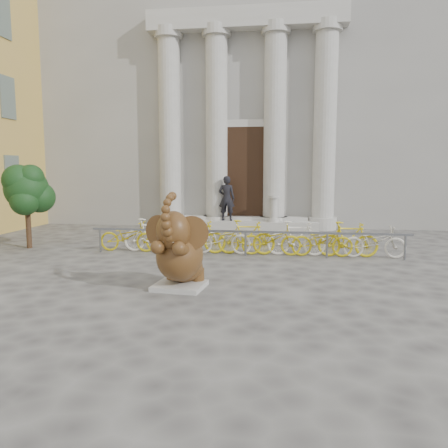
# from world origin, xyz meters

# --- Properties ---
(ground) EXTENTS (80.00, 80.00, 0.00)m
(ground) POSITION_xyz_m (0.00, 0.00, 0.00)
(ground) COLOR #474442
(ground) RESTS_ON ground
(classical_building) EXTENTS (22.00, 10.70, 12.00)m
(classical_building) POSITION_xyz_m (0.00, 14.93, 5.98)
(classical_building) COLOR gray
(classical_building) RESTS_ON ground
(entrance_steps) EXTENTS (6.00, 1.20, 0.36)m
(entrance_steps) POSITION_xyz_m (0.00, 9.40, 0.18)
(entrance_steps) COLOR #A8A59E
(entrance_steps) RESTS_ON ground
(elephant_statue) EXTENTS (1.34, 1.53, 2.00)m
(elephant_statue) POSITION_xyz_m (-0.50, 0.13, 0.73)
(elephant_statue) COLOR #A8A59E
(elephant_statue) RESTS_ON ground
(bike_rack) EXTENTS (9.06, 0.53, 1.00)m
(bike_rack) POSITION_xyz_m (0.56, 3.99, 0.50)
(bike_rack) COLOR slate
(bike_rack) RESTS_ON ground
(tree) EXTENTS (1.50, 1.37, 2.60)m
(tree) POSITION_xyz_m (-6.25, 4.09, 1.81)
(tree) COLOR #332114
(tree) RESTS_ON ground
(pedestrian) EXTENTS (0.69, 0.47, 1.83)m
(pedestrian) POSITION_xyz_m (-0.71, 9.27, 1.28)
(pedestrian) COLOR black
(pedestrian) RESTS_ON entrance_steps
(balustrade_post) EXTENTS (0.43, 0.43, 1.06)m
(balustrade_post) POSITION_xyz_m (1.22, 9.10, 0.85)
(balustrade_post) COLOR #A8A59E
(balustrade_post) RESTS_ON entrance_steps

